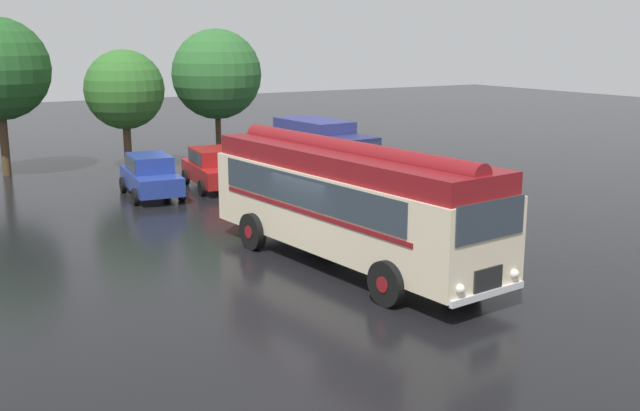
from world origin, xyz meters
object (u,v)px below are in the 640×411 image
vintage_bus (348,198)px  car_mid_right (271,162)px  box_van (323,146)px  car_near_left (151,175)px  car_mid_left (213,168)px

vintage_bus → car_mid_right: size_ratio=2.42×
vintage_bus → car_mid_right: bearing=72.5°
vintage_bus → car_mid_right: vintage_bus is taller
car_mid_right → box_van: 2.75m
car_mid_right → box_van: bearing=3.0°
vintage_bus → car_near_left: vintage_bus is taller
vintage_bus → car_mid_left: 12.10m
car_mid_left → box_van: size_ratio=0.74×
car_mid_right → car_near_left: bearing=-176.1°
car_near_left → car_mid_left: same height
car_near_left → box_van: box_van is taller
car_mid_left → vintage_bus: bearing=-95.0°
car_mid_left → car_mid_right: (2.76, 0.08, 0.00)m
box_van → vintage_bus: bearing=-118.0°
box_van → car_near_left: bearing=-176.4°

